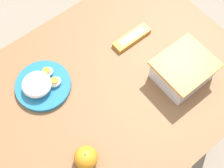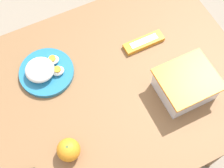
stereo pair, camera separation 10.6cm
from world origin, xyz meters
name	(u,v)px [view 2 (the right image)]	position (x,y,z in m)	size (l,w,h in m)	color
ground_plane	(93,154)	(0.00, 0.00, 0.00)	(10.00, 10.00, 0.00)	gray
table	(83,111)	(0.00, 0.00, 0.66)	(1.22, 0.75, 0.77)	brown
food_container	(185,86)	(-0.33, 0.13, 0.81)	(0.19, 0.17, 0.10)	white
orange_fruit	(69,150)	(0.11, 0.16, 0.81)	(0.07, 0.07, 0.07)	orange
rice_plate	(45,71)	(0.07, -0.14, 0.79)	(0.19, 0.19, 0.07)	teal
candy_bar	(144,42)	(-0.30, -0.10, 0.78)	(0.16, 0.05, 0.02)	orange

